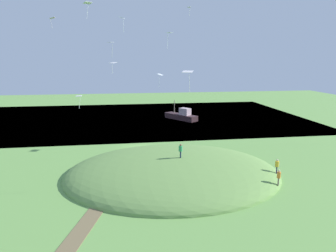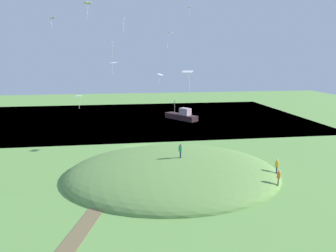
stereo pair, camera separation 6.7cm
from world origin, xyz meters
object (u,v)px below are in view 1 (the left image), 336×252
boat_on_lake (182,116)px  kite_4 (160,75)px  kite_2 (111,43)px  kite_3 (88,4)px  person_near_shore (277,165)px  kite_5 (169,34)px  kite_6 (52,18)px  kite_9 (113,63)px  kite_7 (79,97)px  person_on_hilltop (279,176)px  kite_0 (188,73)px  kite_8 (189,8)px  person_watching_kites (181,149)px  kite_1 (121,18)px

boat_on_lake → kite_4: 23.89m
kite_2 → kite_3: 6.19m
boat_on_lake → person_near_shore: bearing=-28.8°
kite_5 → kite_6: 17.52m
kite_9 → person_near_shore: bearing=50.7°
person_near_shore → kite_7: 23.47m
boat_on_lake → person_on_hilltop: boat_on_lake is taller
kite_4 → kite_7: (15.98, -10.47, -1.30)m
kite_9 → kite_2: bearing=-4.2°
person_on_hilltop → kite_4: bearing=62.4°
kite_0 → kite_5: kite_5 is taller
person_near_shore → kite_8: (-9.85, -8.53, 18.49)m
kite_4 → person_watching_kites: bearing=3.1°
person_near_shore → kite_0: size_ratio=0.74×
kite_1 → kite_3: (4.43, -4.13, 1.09)m
person_on_hilltop → kite_2: (-15.86, -17.57, 14.27)m
person_watching_kites → person_on_hilltop: size_ratio=0.96×
person_near_shore → kite_8: 22.62m
kite_2 → kite_7: 13.75m
kite_0 → kite_7: 11.74m
person_on_hilltop → kite_7: (-3.85, -20.70, 8.37)m
person_near_shore → kite_7: bearing=-62.4°
person_near_shore → kite_4: (-16.94, -11.51, 9.49)m
kite_5 → kite_7: kite_5 is taller
person_near_shore → kite_5: 22.40m
kite_6 → kite_2: bearing=60.3°
person_watching_kites → kite_2: size_ratio=0.81×
kite_2 → kite_1: bearing=124.8°
kite_0 → kite_4: (-15.78, -1.03, -1.06)m
boat_on_lake → kite_5: size_ratio=3.69×
person_watching_kites → kite_5: (-8.94, -0.02, 14.00)m
boat_on_lake → person_on_hilltop: size_ratio=4.68×
kite_1 → kite_9: (-1.22, -1.42, -6.19)m
person_on_hilltop → kite_3: kite_3 is taller
person_watching_kites → kite_4: size_ratio=0.77×
kite_0 → kite_4: 15.85m
kite_3 → kite_8: bearing=90.9°
kite_3 → kite_6: size_ratio=1.32×
kite_1 → kite_9: bearing=-130.8°
kite_6 → kite_7: bearing=17.4°
boat_on_lake → kite_4: size_ratio=3.74×
person_watching_kites → kite_8: size_ratio=1.44×
kite_3 → kite_8: size_ratio=1.71×
kite_0 → kite_1: (-12.91, -6.78, 7.01)m
kite_1 → boat_on_lake: bearing=150.1°
kite_4 → kite_1: bearing=-63.5°
kite_5 → kite_2: bearing=-95.5°
kite_0 → kite_6: kite_6 is taller
boat_on_lake → kite_0: 38.29m
kite_5 → kite_9: size_ratio=1.31×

